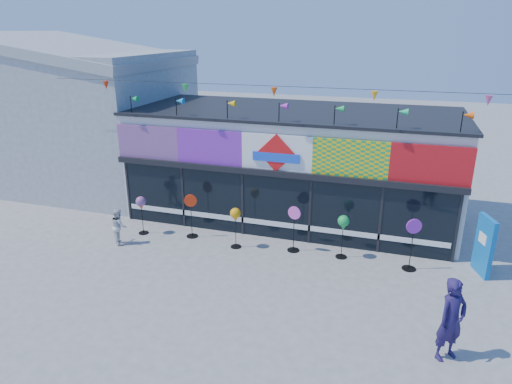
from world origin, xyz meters
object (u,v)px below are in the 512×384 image
at_px(spinner_4, 343,224).
at_px(child, 119,226).
at_px(adult_man, 451,320).
at_px(spinner_0, 141,204).
at_px(spinner_5, 412,243).
at_px(blue_sign, 484,246).
at_px(spinner_2, 235,216).
at_px(spinner_1, 191,215).
at_px(spinner_3, 294,228).

height_order(spinner_4, child, spinner_4).
bearing_deg(adult_man, child, 122.93).
bearing_deg(spinner_0, spinner_5, 0.87).
xyz_separation_m(spinner_0, spinner_4, (7.04, 0.30, 0.04)).
height_order(blue_sign, spinner_2, blue_sign).
bearing_deg(spinner_2, spinner_1, 169.84).
height_order(spinner_0, spinner_1, spinner_1).
bearing_deg(spinner_3, spinner_4, 0.35).
height_order(spinner_0, spinner_4, spinner_4).
height_order(blue_sign, spinner_1, blue_sign).
height_order(spinner_3, child, spinner_3).
relative_size(spinner_1, spinner_2, 1.12).
relative_size(spinner_2, adult_man, 0.72).
relative_size(blue_sign, spinner_3, 1.16).
height_order(spinner_1, spinner_2, spinner_1).
bearing_deg(adult_man, spinner_5, 59.78).
xyz_separation_m(blue_sign, spinner_4, (-4.12, -0.23, 0.25)).
bearing_deg(spinner_1, spinner_4, 0.22).
distance_m(spinner_1, spinner_2, 1.81).
xyz_separation_m(spinner_3, child, (-5.81, -1.21, -0.21)).
bearing_deg(spinner_3, spinner_2, -170.28).
bearing_deg(spinner_1, spinner_3, 0.17).
relative_size(blue_sign, adult_man, 0.93).
height_order(spinner_1, spinner_3, spinner_1).
distance_m(spinner_2, spinner_3, 1.96).
relative_size(spinner_0, spinner_5, 0.84).
xyz_separation_m(spinner_1, child, (-2.14, -1.20, -0.21)).
bearing_deg(blue_sign, spinner_5, 172.18).
distance_m(spinner_0, spinner_4, 7.05).
height_order(spinner_2, adult_man, adult_man).
xyz_separation_m(spinner_0, child, (-0.35, -0.92, -0.50)).
relative_size(spinner_0, spinner_1, 0.89).
xyz_separation_m(blue_sign, spinner_0, (-11.16, -0.53, 0.21)).
bearing_deg(blue_sign, spinner_2, 165.62).
distance_m(spinner_0, spinner_2, 3.55).
bearing_deg(spinner_5, adult_man, -78.76).
bearing_deg(spinner_3, child, -168.21).
bearing_deg(spinner_0, spinner_2, -0.61).
height_order(spinner_0, spinner_3, spinner_3).
bearing_deg(spinner_0, spinner_1, 8.83).
xyz_separation_m(spinner_1, spinner_4, (5.25, 0.02, 0.32)).
distance_m(spinner_3, child, 5.94).
bearing_deg(spinner_5, spinner_4, 175.60).
relative_size(blue_sign, spinner_2, 1.29).
distance_m(spinner_0, child, 1.11).
height_order(spinner_5, child, spinner_5).
height_order(spinner_0, adult_man, adult_man).
height_order(blue_sign, spinner_5, blue_sign).
relative_size(spinner_1, spinner_5, 0.95).
distance_m(spinner_5, adult_man, 4.00).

